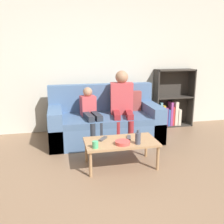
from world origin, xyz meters
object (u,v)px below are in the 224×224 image
Objects in this scene: couch at (105,122)px; cup_near at (95,145)px; tv_remote_1 at (103,139)px; snack_bowl at (123,143)px; person_adult at (122,101)px; tv_remote_0 at (129,138)px; bottle at (138,138)px; bookshelf at (171,105)px; coffee_table at (121,143)px; person_child at (91,113)px.

cup_near is (-0.36, -1.24, 0.10)m from couch.
tv_remote_1 is 0.84× the size of snack_bowl.
tv_remote_1 is 0.31m from snack_bowl.
cup_near is at bearing -110.27° from person_adult.
tv_remote_0 is (0.15, -1.00, 0.06)m from couch.
cup_near is at bearing -178.44° from bottle.
coffee_table is at bearing -132.63° from bookshelf.
person_adult is at bearing 98.62° from tv_remote_1.
snack_bowl is (0.27, -1.04, -0.16)m from person_child.
bookshelf is 6.60× the size of tv_remote_0.
cup_near is 0.46× the size of bottle.
bookshelf is 0.97× the size of person_adult.
couch is at bearing 99.30° from bottle.
snack_bowl is at bearing -95.12° from coffee_table.
cup_near is at bearing -103.31° from person_child.
couch is 0.39m from person_child.
person_adult reaches higher than bookshelf.
bookshelf is 2.16m from bottle.
tv_remote_1 is at bearing -138.73° from bookshelf.
bookshelf reaches higher than person_child.
coffee_table is 0.27m from bottle.
person_adult reaches higher than snack_bowl.
couch reaches higher than person_child.
couch is 1.07m from coffee_table.
person_adult reaches higher than couch.
person_adult reaches higher than cup_near.
coffee_table is 0.16m from tv_remote_0.
tv_remote_0 is 0.36m from tv_remote_1.
person_adult is 6.22× the size of snack_bowl.
person_adult is 6.31× the size of bottle.
snack_bowl is at bearing -95.31° from person_adult.
cup_near is at bearing -172.64° from snack_bowl.
bookshelf is at bearing 53.77° from bottle.
tv_remote_1 is at bearing 147.81° from bottle.
person_child is 5.31× the size of tv_remote_0.
person_child is (-0.55, -0.06, -0.17)m from person_adult.
tv_remote_1 is at bearing -110.59° from person_adult.
coffee_table is 5.50× the size of tv_remote_0.
tv_remote_1 is (-0.23, 0.11, 0.05)m from coffee_table.
person_child is 4.84× the size of snack_bowl.
snack_bowl is at bearing -83.91° from person_child.
tv_remote_1 is 0.85× the size of bottle.
person_adult is at bearing 98.15° from tv_remote_0.
couch is 9.93× the size of bottle.
couch is 1.63× the size of bookshelf.
cup_near is (-0.09, -1.09, -0.13)m from person_child.
coffee_table is 0.80× the size of person_adult.
tv_remote_0 is 0.24m from bottle.
person_child is at bearing -150.60° from couch.
person_child is 0.83m from tv_remote_1.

